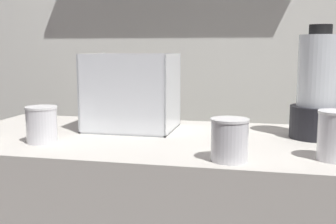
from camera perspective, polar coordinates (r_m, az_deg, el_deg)
name	(u,v)px	position (r m, az deg, el deg)	size (l,w,h in m)	color
back_wall_unit	(203,28)	(2.08, 4.68, 10.92)	(2.60, 0.24, 2.50)	silver
carrot_display_bin	(132,106)	(1.48, -4.78, 0.81)	(0.29, 0.24, 0.26)	white
blender_pitcher	(317,92)	(1.40, 19.10, 2.47)	(0.16, 0.16, 0.35)	black
juice_cup_pomegranate_left	(42,127)	(1.32, -16.31, -1.86)	(0.09, 0.09, 0.11)	white
juice_cup_orange_middle	(229,142)	(1.08, 8.11, -3.96)	(0.10, 0.10, 0.11)	white
juice_cup_beet_right	(336,138)	(1.15, 21.26, -3.27)	(0.09, 0.09, 0.12)	white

